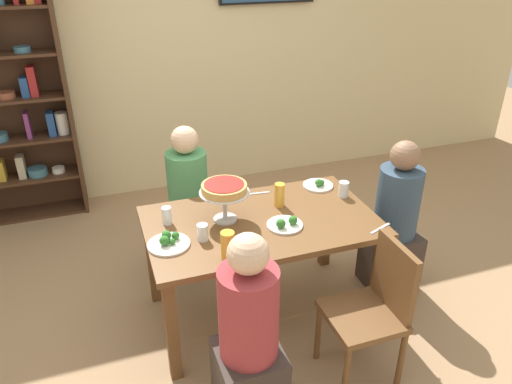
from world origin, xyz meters
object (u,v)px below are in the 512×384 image
water_glass_clear_near (344,189)px  salad_plate_far_diner (318,185)px  diner_head_east (394,228)px  diner_far_left (189,208)px  deep_dish_pizza_stand (224,191)px  water_glass_clear_far (203,232)px  salad_plate_spare (285,224)px  beer_glass_amber_tall (280,195)px  dining_table (261,233)px  beer_glass_amber_short (228,245)px  salad_plate_near_diner (168,242)px  diner_near_left (249,345)px  chair_near_right (374,306)px  cutlery_knife_near (380,228)px  water_glass_clear_spare (167,216)px  cutlery_fork_near (257,193)px

water_glass_clear_near → salad_plate_far_diner: bearing=117.2°
diner_head_east → diner_far_left: same height
deep_dish_pizza_stand → water_glass_clear_far: size_ratio=3.01×
salad_plate_spare → water_glass_clear_near: water_glass_clear_near is taller
salad_plate_spare → deep_dish_pizza_stand: bearing=148.0°
diner_far_left → water_glass_clear_far: 0.89m
diner_far_left → beer_glass_amber_tall: size_ratio=7.18×
diner_far_left → salad_plate_spare: (0.43, -0.86, 0.27)m
dining_table → beer_glass_amber_short: 0.49m
beer_glass_amber_tall → water_glass_clear_near: size_ratio=1.46×
salad_plate_near_diner → water_glass_clear_far: 0.20m
diner_near_left → salad_plate_far_diner: (0.88, 1.06, 0.26)m
water_glass_clear_near → diner_far_left: bearing=147.2°
water_glass_clear_far → salad_plate_spare: bearing=-2.5°
dining_table → deep_dish_pizza_stand: deep_dish_pizza_stand is taller
diner_head_east → salad_plate_far_diner: (-0.46, 0.32, 0.26)m
salad_plate_far_diner → chair_near_right: bearing=-96.5°
diner_far_left → beer_glass_amber_short: bearing=0.3°
chair_near_right → deep_dish_pizza_stand: (-0.64, 0.77, 0.46)m
beer_glass_amber_tall → water_glass_clear_near: 0.46m
salad_plate_far_diner → cutlery_knife_near: (0.11, -0.64, -0.01)m
dining_table → chair_near_right: (0.43, -0.69, -0.16)m
deep_dish_pizza_stand → beer_glass_amber_tall: deep_dish_pizza_stand is taller
diner_head_east → diner_near_left: bearing=28.8°
deep_dish_pizza_stand → cutlery_knife_near: deep_dish_pizza_stand is taller
diner_head_east → beer_glass_amber_tall: diner_head_east is taller
diner_head_east → deep_dish_pizza_stand: (-1.21, 0.10, 0.46)m
chair_near_right → salad_plate_spare: (-0.32, 0.57, 0.27)m
salad_plate_near_diner → beer_glass_amber_tall: 0.81m
diner_near_left → salad_plate_near_diner: diner_near_left is taller
deep_dish_pizza_stand → beer_glass_amber_short: bearing=-103.7°
dining_table → water_glass_clear_far: 0.44m
dining_table → deep_dish_pizza_stand: (-0.21, 0.08, 0.31)m
salad_plate_far_diner → water_glass_clear_far: bearing=-156.7°
salad_plate_far_diner → salad_plate_spare: salad_plate_spare is taller
diner_far_left → cutlery_knife_near: 1.47m
diner_far_left → chair_near_right: bearing=27.7°
beer_glass_amber_tall → beer_glass_amber_short: 0.68m
diner_near_left → water_glass_clear_spare: bearing=14.5°
water_glass_clear_spare → diner_near_left: bearing=-75.5°
dining_table → beer_glass_amber_tall: beer_glass_amber_tall is taller
water_glass_clear_near → water_glass_clear_spare: bearing=178.3°
beer_glass_amber_short → water_glass_clear_far: 0.24m
dining_table → diner_head_east: size_ratio=1.26×
beer_glass_amber_tall → cutlery_fork_near: (-0.08, 0.21, -0.08)m
chair_near_right → water_glass_clear_far: chair_near_right is taller
diner_far_left → cutlery_fork_near: 0.62m
diner_far_left → salad_plate_far_diner: (0.86, -0.43, 0.26)m
cutlery_fork_near → water_glass_clear_spare: bearing=22.1°
salad_plate_near_diner → water_glass_clear_far: bearing=-4.2°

